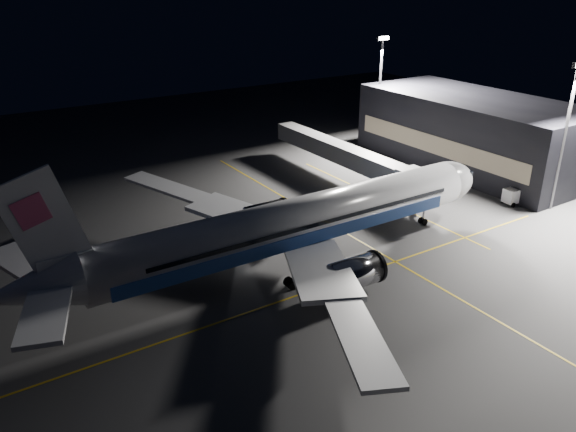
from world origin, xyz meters
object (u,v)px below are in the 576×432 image
at_px(service_truck, 517,195).
at_px(safety_cone_a, 291,224).
at_px(floodlight_mast_north, 380,82).
at_px(floodlight_mast_south, 567,124).
at_px(airliner, 289,225).
at_px(jet_bridge, 349,156).
at_px(baggage_tug, 237,235).
at_px(safety_cone_c, 295,242).
at_px(safety_cone_b, 273,249).

xyz_separation_m(service_truck, safety_cone_a, (-32.27, 11.28, -1.03)).
bearing_deg(floodlight_mast_north, service_truck, -94.05).
bearing_deg(floodlight_mast_south, safety_cone_a, 156.25).
distance_m(airliner, jet_bridge, 29.31).
relative_size(service_truck, safety_cone_a, 9.36).
bearing_deg(jet_bridge, airliner, -141.96).
height_order(floodlight_mast_north, service_truck, floodlight_mast_north).
height_order(baggage_tug, safety_cone_c, baggage_tug).
bearing_deg(baggage_tug, safety_cone_c, -32.86).
distance_m(floodlight_mast_south, baggage_tug, 47.07).
bearing_deg(floodlight_mast_south, service_truck, 121.17).
bearing_deg(airliner, floodlight_mast_north, 37.91).
bearing_deg(airliner, safety_cone_b, 86.16).
bearing_deg(floodlight_mast_south, airliner, 171.67).
xyz_separation_m(jet_bridge, service_truck, (15.59, -20.09, -3.30)).
distance_m(airliner, safety_cone_a, 12.26).
height_order(jet_bridge, safety_cone_b, jet_bridge).
bearing_deg(safety_cone_a, service_truck, -19.26).
bearing_deg(service_truck, airliner, -178.58).
bearing_deg(safety_cone_a, safety_cone_b, -139.45).
relative_size(floodlight_mast_north, safety_cone_c, 34.45).
xyz_separation_m(baggage_tug, safety_cone_c, (5.75, -4.74, -0.60)).
distance_m(floodlight_mast_north, baggage_tug, 50.19).
bearing_deg(safety_cone_b, safety_cone_a, 40.55).
height_order(floodlight_mast_south, safety_cone_a, floodlight_mast_south).
distance_m(floodlight_mast_south, service_truck, 12.02).
xyz_separation_m(jet_bridge, safety_cone_b, (-22.81, -14.06, -4.25)).
relative_size(baggage_tug, safety_cone_c, 4.84).
relative_size(airliner, baggage_tug, 21.13).
xyz_separation_m(airliner, jet_bridge, (23.08, 18.06, -0.58)).
height_order(floodlight_mast_north, safety_cone_c, floodlight_mast_north).
xyz_separation_m(jet_bridge, floodlight_mast_north, (18.00, 13.93, 7.79)).
relative_size(floodlight_mast_south, safety_cone_b, 31.30).
xyz_separation_m(jet_bridge, baggage_tug, (-25.12, -9.06, -3.68)).
bearing_deg(airliner, baggage_tug, 102.78).
relative_size(jet_bridge, safety_cone_b, 52.01).
bearing_deg(service_truck, floodlight_mast_south, -54.39).
bearing_deg(floodlight_mast_south, safety_cone_b, 166.21).
height_order(safety_cone_a, safety_cone_b, safety_cone_b).
xyz_separation_m(service_truck, baggage_tug, (-40.71, 11.03, -0.39)).
relative_size(jet_bridge, floodlight_mast_south, 1.66).
relative_size(floodlight_mast_south, safety_cone_c, 34.45).
relative_size(floodlight_mast_north, safety_cone_b, 31.30).
bearing_deg(safety_cone_c, safety_cone_a, 61.71).
height_order(airliner, safety_cone_b, airliner).
distance_m(floodlight_mast_south, safety_cone_b, 43.71).
height_order(floodlight_mast_north, baggage_tug, floodlight_mast_north).
relative_size(safety_cone_a, safety_cone_c, 0.86).
distance_m(airliner, floodlight_mast_south, 42.13).
distance_m(safety_cone_a, safety_cone_b, 8.07).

